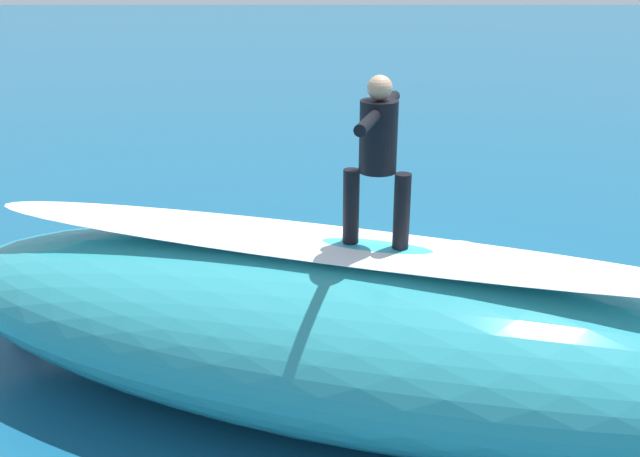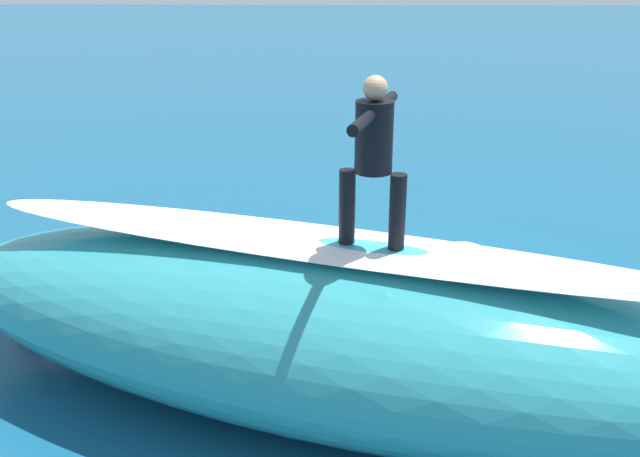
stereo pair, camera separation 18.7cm
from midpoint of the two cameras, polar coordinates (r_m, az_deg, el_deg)
ground_plane at (r=10.35m, az=4.55°, el=-5.84°), size 120.00×120.00×0.00m
wave_crest at (r=7.64m, az=0.16°, el=-8.13°), size 9.81×5.55×1.91m
wave_foam_lip at (r=7.21m, az=0.17°, el=-1.24°), size 7.91×3.38×0.08m
surfboard_riding at (r=7.09m, az=3.66°, el=-1.63°), size 1.86×0.94×0.09m
surfer_riding at (r=6.76m, az=3.86°, el=6.31°), size 0.64×1.55×1.67m
surfboard_paddling at (r=11.28m, az=-3.25°, el=-3.18°), size 2.21×1.72×0.07m
surfer_paddling at (r=11.16m, az=-3.82°, el=-2.56°), size 1.45×1.07×0.29m
buoy_marker at (r=10.49m, az=-22.98°, el=-5.58°), size 0.53×0.53×0.90m
foam_patch_near at (r=10.71m, az=-12.58°, el=-5.07°), size 0.57×0.62×0.09m
foam_patch_mid at (r=12.01m, az=10.56°, el=-1.70°), size 1.01×0.96×0.17m
foam_patch_far at (r=11.78m, az=-2.26°, el=-2.01°), size 0.81×0.81×0.09m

